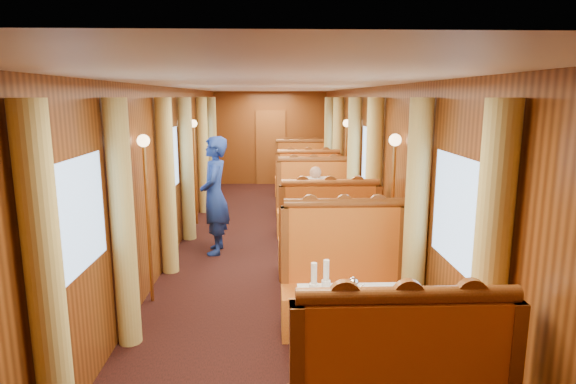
{
  "coord_description": "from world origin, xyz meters",
  "views": [
    {
      "loc": [
        0.01,
        -7.1,
        2.35
      ],
      "look_at": [
        0.24,
        -0.52,
        1.05
      ],
      "focal_mm": 30.0,
      "sensor_mm": 36.0,
      "label": 1
    }
  ],
  "objects_px": {
    "banquette_mid_aft": "(314,210)",
    "banquette_far_fwd": "(308,193)",
    "banquette_near_aft": "(344,289)",
    "teapot_back": "(353,290)",
    "table_mid": "(320,228)",
    "table_near": "(363,342)",
    "banquette_far_aft": "(301,177)",
    "fruit_plate": "(400,301)",
    "tea_tray": "(353,304)",
    "table_far": "(304,187)",
    "rose_vase_far": "(303,162)",
    "passenger": "(315,194)",
    "rose_vase_mid": "(319,193)",
    "steward": "(215,196)",
    "teapot_right": "(364,300)",
    "teapot_left": "(346,296)",
    "banquette_mid_fwd": "(328,245)"
  },
  "relations": [
    {
      "from": "banquette_near_aft",
      "to": "banquette_far_aft",
      "type": "xyz_separation_m",
      "value": [
        0.0,
        7.0,
        0.0
      ]
    },
    {
      "from": "teapot_right",
      "to": "banquette_near_aft",
      "type": "bearing_deg",
      "value": 94.22
    },
    {
      "from": "rose_vase_mid",
      "to": "passenger",
      "type": "height_order",
      "value": "passenger"
    },
    {
      "from": "teapot_back",
      "to": "rose_vase_mid",
      "type": "xyz_separation_m",
      "value": [
        0.06,
        3.46,
        0.11
      ]
    },
    {
      "from": "banquette_near_aft",
      "to": "tea_tray",
      "type": "relative_size",
      "value": 3.94
    },
    {
      "from": "fruit_plate",
      "to": "rose_vase_far",
      "type": "height_order",
      "value": "rose_vase_far"
    },
    {
      "from": "table_near",
      "to": "banquette_mid_fwd",
      "type": "bearing_deg",
      "value": 90.0
    },
    {
      "from": "table_mid",
      "to": "banquette_far_aft",
      "type": "bearing_deg",
      "value": 90.0
    },
    {
      "from": "table_far",
      "to": "rose_vase_mid",
      "type": "bearing_deg",
      "value": -90.38
    },
    {
      "from": "banquette_mid_aft",
      "to": "teapot_back",
      "type": "distance_m",
      "value": 4.48
    },
    {
      "from": "banquette_far_aft",
      "to": "rose_vase_mid",
      "type": "relative_size",
      "value": 3.72
    },
    {
      "from": "table_far",
      "to": "rose_vase_far",
      "type": "height_order",
      "value": "rose_vase_far"
    },
    {
      "from": "tea_tray",
      "to": "teapot_back",
      "type": "relative_size",
      "value": 2.15
    },
    {
      "from": "banquette_near_aft",
      "to": "teapot_back",
      "type": "xyz_separation_m",
      "value": [
        -0.09,
        -0.96,
        0.39
      ]
    },
    {
      "from": "banquette_mid_aft",
      "to": "teapot_left",
      "type": "distance_m",
      "value": 4.6
    },
    {
      "from": "steward",
      "to": "banquette_far_fwd",
      "type": "bearing_deg",
      "value": 145.43
    },
    {
      "from": "teapot_right",
      "to": "passenger",
      "type": "relative_size",
      "value": 0.2
    },
    {
      "from": "banquette_mid_aft",
      "to": "banquette_far_fwd",
      "type": "distance_m",
      "value": 1.47
    },
    {
      "from": "table_mid",
      "to": "fruit_plate",
      "type": "distance_m",
      "value": 3.61
    },
    {
      "from": "banquette_mid_aft",
      "to": "fruit_plate",
      "type": "relative_size",
      "value": 6.47
    },
    {
      "from": "teapot_back",
      "to": "rose_vase_mid",
      "type": "bearing_deg",
      "value": 78.41
    },
    {
      "from": "table_mid",
      "to": "banquette_mid_fwd",
      "type": "xyz_separation_m",
      "value": [
        0.0,
        -1.01,
        0.05
      ]
    },
    {
      "from": "rose_vase_mid",
      "to": "banquette_far_fwd",
      "type": "bearing_deg",
      "value": 89.47
    },
    {
      "from": "table_far",
      "to": "passenger",
      "type": "relative_size",
      "value": 1.38
    },
    {
      "from": "steward",
      "to": "rose_vase_mid",
      "type": "bearing_deg",
      "value": 87.94
    },
    {
      "from": "table_mid",
      "to": "tea_tray",
      "type": "xyz_separation_m",
      "value": [
        -0.11,
        -3.59,
        0.38
      ]
    },
    {
      "from": "banquette_far_aft",
      "to": "fruit_plate",
      "type": "distance_m",
      "value": 8.11
    },
    {
      "from": "tea_tray",
      "to": "fruit_plate",
      "type": "height_order",
      "value": "fruit_plate"
    },
    {
      "from": "teapot_right",
      "to": "teapot_back",
      "type": "xyz_separation_m",
      "value": [
        -0.05,
        0.2,
        0.0
      ]
    },
    {
      "from": "teapot_back",
      "to": "rose_vase_mid",
      "type": "distance_m",
      "value": 3.47
    },
    {
      "from": "table_near",
      "to": "teapot_back",
      "type": "bearing_deg",
      "value": 149.07
    },
    {
      "from": "banquette_far_fwd",
      "to": "tea_tray",
      "type": "xyz_separation_m",
      "value": [
        -0.11,
        -6.07,
        0.33
      ]
    },
    {
      "from": "banquette_near_aft",
      "to": "steward",
      "type": "height_order",
      "value": "steward"
    },
    {
      "from": "table_mid",
      "to": "table_near",
      "type": "bearing_deg",
      "value": -90.0
    },
    {
      "from": "banquette_far_fwd",
      "to": "teapot_left",
      "type": "bearing_deg",
      "value": -91.51
    },
    {
      "from": "teapot_back",
      "to": "rose_vase_far",
      "type": "distance_m",
      "value": 6.97
    },
    {
      "from": "table_far",
      "to": "steward",
      "type": "distance_m",
      "value": 3.86
    },
    {
      "from": "table_mid",
      "to": "rose_vase_far",
      "type": "distance_m",
      "value": 3.56
    },
    {
      "from": "tea_tray",
      "to": "teapot_right",
      "type": "bearing_deg",
      "value": -38.88
    },
    {
      "from": "table_far",
      "to": "table_near",
      "type": "bearing_deg",
      "value": -90.0
    },
    {
      "from": "banquette_mid_aft",
      "to": "passenger",
      "type": "height_order",
      "value": "banquette_mid_aft"
    },
    {
      "from": "table_mid",
      "to": "rose_vase_far",
      "type": "xyz_separation_m",
      "value": [
        -0.02,
        3.52,
        0.55
      ]
    },
    {
      "from": "table_far",
      "to": "teapot_back",
      "type": "bearing_deg",
      "value": -90.71
    },
    {
      "from": "steward",
      "to": "passenger",
      "type": "relative_size",
      "value": 2.35
    },
    {
      "from": "teapot_back",
      "to": "table_near",
      "type": "bearing_deg",
      "value": -41.49
    },
    {
      "from": "banquette_mid_aft",
      "to": "teapot_right",
      "type": "bearing_deg",
      "value": -90.42
    },
    {
      "from": "table_near",
      "to": "teapot_left",
      "type": "relative_size",
      "value": 6.64
    },
    {
      "from": "table_near",
      "to": "tea_tray",
      "type": "height_order",
      "value": "tea_tray"
    },
    {
      "from": "tea_tray",
      "to": "table_far",
      "type": "bearing_deg",
      "value": 89.14
    },
    {
      "from": "banquette_far_aft",
      "to": "teapot_back",
      "type": "distance_m",
      "value": 7.97
    }
  ]
}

